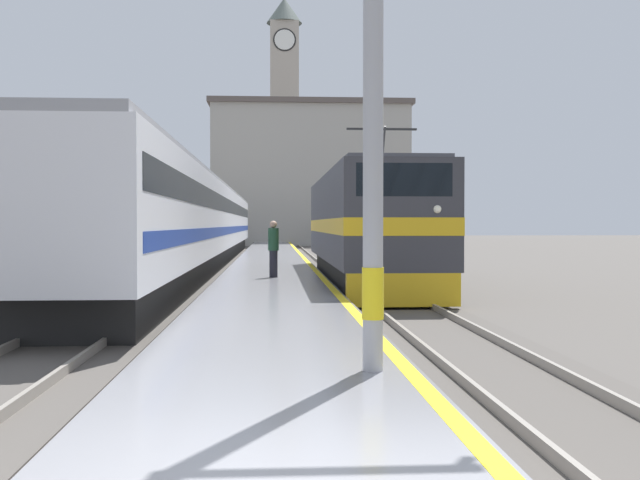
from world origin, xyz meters
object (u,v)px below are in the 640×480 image
(catenary_mast, at_px, (380,31))
(locomotive_train, at_px, (366,227))
(passenger_train, at_px, (202,222))
(person_on_platform, at_px, (273,247))
(clock_tower, at_px, (284,114))

(catenary_mast, bearing_deg, locomotive_train, 83.45)
(locomotive_train, distance_m, catenary_mast, 16.78)
(passenger_train, bearing_deg, catenary_mast, -80.75)
(passenger_train, relative_size, person_on_platform, 29.04)
(passenger_train, distance_m, clock_tower, 47.24)
(person_on_platform, distance_m, clock_tower, 60.87)
(passenger_train, bearing_deg, person_on_platform, -75.74)
(passenger_train, height_order, clock_tower, clock_tower)
(locomotive_train, distance_m, person_on_platform, 3.39)
(passenger_train, bearing_deg, clock_tower, 83.86)
(catenary_mast, distance_m, person_on_platform, 15.64)
(passenger_train, height_order, person_on_platform, passenger_train)
(person_on_platform, bearing_deg, locomotive_train, 21.06)
(clock_tower, bearing_deg, catenary_mast, -90.07)
(catenary_mast, height_order, person_on_platform, catenary_mast)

